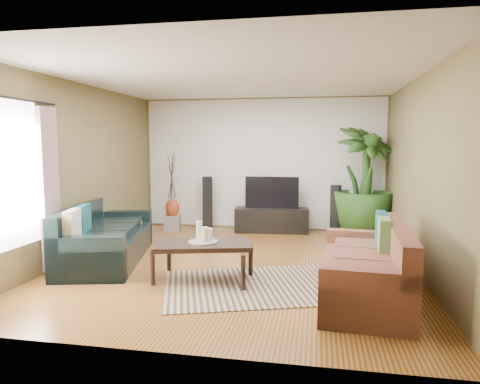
% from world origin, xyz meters
% --- Properties ---
extents(floor, '(5.50, 5.50, 0.00)m').
position_xyz_m(floor, '(0.00, 0.00, 0.00)').
color(floor, '#966426').
rests_on(floor, ground).
extents(ceiling, '(5.50, 5.50, 0.00)m').
position_xyz_m(ceiling, '(0.00, 0.00, 2.70)').
color(ceiling, white).
rests_on(ceiling, ground).
extents(wall_back, '(5.00, 0.00, 5.00)m').
position_xyz_m(wall_back, '(0.00, 2.75, 1.35)').
color(wall_back, brown).
rests_on(wall_back, ground).
extents(wall_front, '(5.00, 0.00, 5.00)m').
position_xyz_m(wall_front, '(0.00, -2.75, 1.35)').
color(wall_front, brown).
rests_on(wall_front, ground).
extents(wall_left, '(0.00, 5.50, 5.50)m').
position_xyz_m(wall_left, '(-2.50, 0.00, 1.35)').
color(wall_left, brown).
rests_on(wall_left, ground).
extents(wall_right, '(0.00, 5.50, 5.50)m').
position_xyz_m(wall_right, '(2.50, 0.00, 1.35)').
color(wall_right, brown).
rests_on(wall_right, ground).
extents(backwall_panel, '(4.90, 0.00, 4.90)m').
position_xyz_m(backwall_panel, '(0.00, 2.74, 1.35)').
color(backwall_panel, white).
rests_on(backwall_panel, ground).
extents(window_pane, '(0.00, 1.80, 1.80)m').
position_xyz_m(window_pane, '(-2.48, -1.60, 1.40)').
color(window_pane, white).
rests_on(window_pane, ground).
extents(curtain_far, '(0.08, 0.35, 2.20)m').
position_xyz_m(curtain_far, '(-2.43, -0.85, 1.15)').
color(curtain_far, gray).
rests_on(curtain_far, ground).
extents(curtain_rod, '(0.03, 1.90, 0.03)m').
position_xyz_m(curtain_rod, '(-2.43, -1.60, 2.30)').
color(curtain_rod, black).
rests_on(curtain_rod, ground).
extents(sofa_left, '(1.48, 2.45, 0.85)m').
position_xyz_m(sofa_left, '(-1.98, -0.14, 0.42)').
color(sofa_left, black).
rests_on(sofa_left, floor).
extents(sofa_right, '(1.05, 2.09, 0.85)m').
position_xyz_m(sofa_right, '(1.68, -1.08, 0.42)').
color(sofa_right, brown).
rests_on(sofa_right, floor).
extents(area_rug, '(2.58, 2.17, 0.01)m').
position_xyz_m(area_rug, '(0.38, -0.92, 0.01)').
color(area_rug, tan).
rests_on(area_rug, floor).
extents(coffee_table, '(1.36, 0.96, 0.50)m').
position_xyz_m(coffee_table, '(-0.30, -0.81, 0.25)').
color(coffee_table, black).
rests_on(coffee_table, floor).
extents(candle_tray, '(0.38, 0.38, 0.02)m').
position_xyz_m(candle_tray, '(-0.30, -0.81, 0.51)').
color(candle_tray, gray).
rests_on(candle_tray, coffee_table).
extents(candle_tall, '(0.08, 0.08, 0.25)m').
position_xyz_m(candle_tall, '(-0.36, -0.78, 0.64)').
color(candle_tall, white).
rests_on(candle_tall, candle_tray).
extents(candle_mid, '(0.08, 0.08, 0.19)m').
position_xyz_m(candle_mid, '(-0.26, -0.85, 0.62)').
color(candle_mid, beige).
rests_on(candle_mid, candle_tray).
extents(candle_short, '(0.08, 0.08, 0.16)m').
position_xyz_m(candle_short, '(-0.23, -0.75, 0.60)').
color(candle_short, '#F3E9CD').
rests_on(candle_short, candle_tray).
extents(tv_stand, '(1.49, 0.55, 0.49)m').
position_xyz_m(tv_stand, '(0.24, 2.40, 0.24)').
color(tv_stand, black).
rests_on(tv_stand, floor).
extents(television, '(1.07, 0.06, 0.63)m').
position_xyz_m(television, '(0.24, 2.42, 0.80)').
color(television, black).
rests_on(television, tv_stand).
extents(speaker_left, '(0.25, 0.27, 1.09)m').
position_xyz_m(speaker_left, '(-1.11, 2.50, 0.55)').
color(speaker_left, black).
rests_on(speaker_left, floor).
extents(speaker_right, '(0.22, 0.23, 0.96)m').
position_xyz_m(speaker_right, '(1.49, 2.50, 0.48)').
color(speaker_right, black).
rests_on(speaker_right, floor).
extents(potted_plant, '(1.65, 1.65, 2.11)m').
position_xyz_m(potted_plant, '(2.01, 2.39, 1.06)').
color(potted_plant, '#234B19').
rests_on(potted_plant, floor).
extents(plant_pot, '(0.39, 0.39, 0.30)m').
position_xyz_m(plant_pot, '(2.01, 2.39, 0.15)').
color(plant_pot, black).
rests_on(plant_pot, floor).
extents(pedestal, '(0.35, 0.35, 0.31)m').
position_xyz_m(pedestal, '(-1.77, 2.19, 0.16)').
color(pedestal, gray).
rests_on(pedestal, floor).
extents(vase, '(0.28, 0.28, 0.40)m').
position_xyz_m(vase, '(-1.77, 2.19, 0.45)').
color(vase, maroon).
rests_on(vase, pedestal).
extents(side_table, '(0.47, 0.47, 0.48)m').
position_xyz_m(side_table, '(-2.00, 0.44, 0.24)').
color(side_table, brown).
rests_on(side_table, floor).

